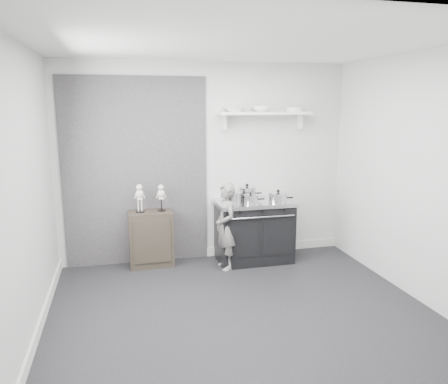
{
  "coord_description": "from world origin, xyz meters",
  "views": [
    {
      "loc": [
        -1.18,
        -4.06,
        2.15
      ],
      "look_at": [
        0.05,
        0.95,
        1.1
      ],
      "focal_mm": 35.0,
      "sensor_mm": 36.0,
      "label": 1
    }
  ],
  "objects": [
    {
      "name": "ground",
      "position": [
        0.0,
        0.0,
        0.0
      ],
      "size": [
        4.0,
        4.0,
        0.0
      ],
      "primitive_type": "plane",
      "color": "black",
      "rests_on": "ground"
    },
    {
      "name": "room_shell",
      "position": [
        -0.09,
        0.15,
        1.64
      ],
      "size": [
        4.02,
        3.62,
        2.71
      ],
      "color": "beige",
      "rests_on": "ground"
    },
    {
      "name": "wall_shelf",
      "position": [
        0.8,
        1.68,
        2.01
      ],
      "size": [
        1.3,
        0.26,
        0.24
      ],
      "color": "silver",
      "rests_on": "room_shell"
    },
    {
      "name": "stove",
      "position": [
        0.6,
        1.48,
        0.43
      ],
      "size": [
        1.06,
        0.66,
        0.85
      ],
      "color": "black",
      "rests_on": "ground"
    },
    {
      "name": "side_cabinet",
      "position": [
        -0.79,
        1.61,
        0.37
      ],
      "size": [
        0.58,
        0.34,
        0.75
      ],
      "primitive_type": "cube",
      "color": "black",
      "rests_on": "ground"
    },
    {
      "name": "child",
      "position": [
        0.15,
        1.27,
        0.57
      ],
      "size": [
        0.32,
        0.45,
        1.15
      ],
      "primitive_type": "imported",
      "rotation": [
        0.0,
        0.0,
        -1.45
      ],
      "color": "slate",
      "rests_on": "ground"
    },
    {
      "name": "pot_front_left",
      "position": [
        0.29,
        1.4,
        0.93
      ],
      "size": [
        0.32,
        0.24,
        0.19
      ],
      "color": "silver",
      "rests_on": "stove"
    },
    {
      "name": "pot_back_left",
      "position": [
        0.53,
        1.57,
        0.94
      ],
      "size": [
        0.34,
        0.25,
        0.22
      ],
      "color": "silver",
      "rests_on": "stove"
    },
    {
      "name": "pot_front_right",
      "position": [
        0.87,
        1.27,
        0.92
      ],
      "size": [
        0.34,
        0.25,
        0.18
      ],
      "color": "silver",
      "rests_on": "stove"
    },
    {
      "name": "pot_front_center",
      "position": [
        0.51,
        1.33,
        0.91
      ],
      "size": [
        0.29,
        0.2,
        0.15
      ],
      "color": "silver",
      "rests_on": "stove"
    },
    {
      "name": "skeleton_full",
      "position": [
        -0.92,
        1.61,
        0.96
      ],
      "size": [
        0.12,
        0.08,
        0.43
      ],
      "primitive_type": null,
      "color": "beige",
      "rests_on": "side_cabinet"
    },
    {
      "name": "skeleton_torso",
      "position": [
        -0.64,
        1.61,
        0.95
      ],
      "size": [
        0.11,
        0.07,
        0.41
      ],
      "primitive_type": null,
      "color": "beige",
      "rests_on": "side_cabinet"
    },
    {
      "name": "bowl_large",
      "position": [
        0.37,
        1.67,
        2.07
      ],
      "size": [
        0.28,
        0.28,
        0.07
      ],
      "primitive_type": "imported",
      "color": "white",
      "rests_on": "wall_shelf"
    },
    {
      "name": "bowl_small",
      "position": [
        0.75,
        1.67,
        2.08
      ],
      "size": [
        0.24,
        0.24,
        0.07
      ],
      "primitive_type": "imported",
      "color": "white",
      "rests_on": "wall_shelf"
    },
    {
      "name": "plate_stack",
      "position": [
        1.23,
        1.67,
        2.07
      ],
      "size": [
        0.24,
        0.24,
        0.06
      ],
      "primitive_type": "cylinder",
      "color": "silver",
      "rests_on": "wall_shelf"
    }
  ]
}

